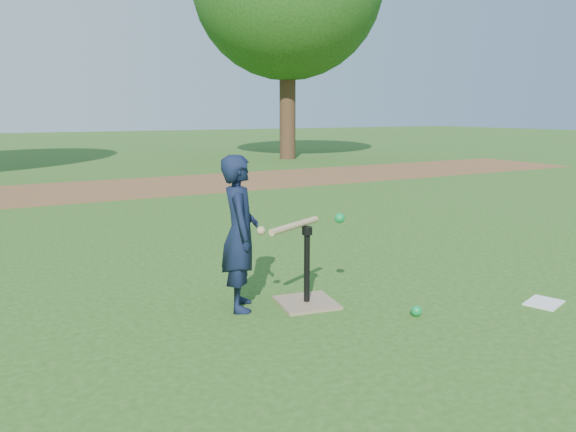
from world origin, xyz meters
TOP-DOWN VIEW (x-y plane):
  - ground at (0.00, 0.00)m, footprint 80.00×80.00m
  - dirt_strip at (0.00, 7.50)m, footprint 24.00×3.00m
  - child at (-0.44, 0.21)m, footprint 0.42×0.50m
  - wiffle_ball_ground at (0.61, -0.57)m, footprint 0.08×0.08m
  - clipboard at (1.67, -0.85)m, footprint 0.36×0.32m
  - batting_tee at (0.04, 0.04)m, footprint 0.50×0.50m
  - swing_action at (-0.04, 0.01)m, footprint 0.73×0.32m

SIDE VIEW (x-z plane):
  - ground at x=0.00m, z-range 0.00..0.00m
  - dirt_strip at x=0.00m, z-range 0.00..0.01m
  - clipboard at x=1.67m, z-range 0.00..0.01m
  - wiffle_ball_ground at x=0.61m, z-range 0.00..0.08m
  - batting_tee at x=0.04m, z-range -0.20..0.42m
  - child at x=-0.44m, z-range 0.00..1.17m
  - swing_action at x=-0.04m, z-range 0.60..0.70m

